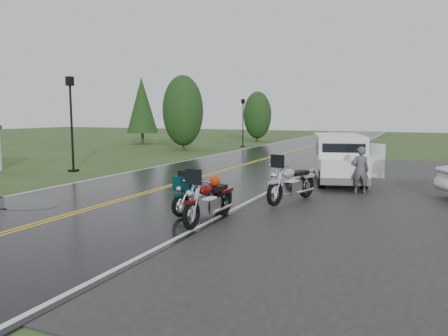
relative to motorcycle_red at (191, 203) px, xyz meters
name	(u,v)px	position (x,y,z in m)	size (l,w,h in m)	color
ground	(116,202)	(-3.81, 2.09, -0.70)	(120.00, 120.00, 0.00)	#2D471E
road	(238,167)	(-3.81, 12.09, -0.68)	(8.00, 100.00, 0.04)	black
motorcycle_red	(191,203)	(0.00, 0.00, 0.00)	(0.86, 2.36, 1.40)	#4F0909
motorcycle_teal	(181,196)	(-0.86, 1.03, -0.09)	(0.75, 2.05, 1.21)	#043336
motorcycle_silver	(275,183)	(0.97, 3.29, 0.05)	(0.92, 2.52, 1.49)	#9D9FA5
van_white	(322,163)	(1.52, 7.22, 0.28)	(1.86, 4.96, 1.95)	white
person_at_van	(360,171)	(2.94, 6.69, 0.11)	(0.59, 0.39, 1.61)	#4F4E53
lamp_post_near_left	(72,124)	(-10.32, 7.20, 1.57)	(0.39, 0.39, 4.53)	black
lamp_post_far_left	(243,123)	(-8.70, 25.00, 1.30)	(0.34, 0.34, 3.99)	black
tree_left_mid	(183,118)	(-11.59, 20.10, 1.70)	(3.07, 3.07, 4.80)	#1E3D19
tree_left_far	(257,120)	(-10.06, 32.27, 1.41)	(2.74, 2.74, 4.22)	#1E3D19
pine_left_far	(142,112)	(-18.37, 24.53, 2.24)	(2.82, 2.82, 5.88)	#1E3D19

